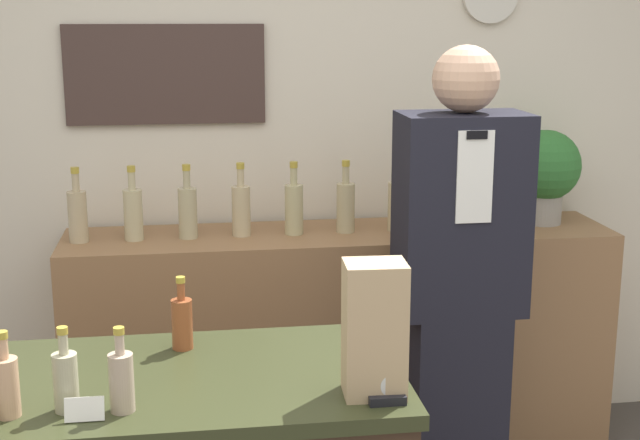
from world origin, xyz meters
The scene contains 20 objects.
back_wall centered at (0.00, 2.00, 1.35)m, with size 5.20×0.09×2.70m.
back_shelf centered at (0.25, 1.71, 0.48)m, with size 2.23×0.47×0.97m.
shopkeeper centered at (0.58, 1.15, 0.87)m, with size 0.44×0.28×1.74m.
potted_plant centered at (1.12, 1.74, 1.20)m, with size 0.30×0.30×0.40m.
paper_bag centered at (0.08, 0.24, 1.09)m, with size 0.15×0.13×0.34m.
tape_dispenser centered at (0.10, 0.19, 0.95)m, with size 0.09×0.06×0.07m.
price_card_right centered at (-0.61, 0.19, 0.95)m, with size 0.09×0.02×0.06m.
counter_bottle_1 centered at (-0.79, 0.24, 1.00)m, with size 0.06×0.06×0.21m.
counter_bottle_2 centered at (-0.66, 0.25, 1.00)m, with size 0.06×0.06×0.21m.
counter_bottle_3 centered at (-0.53, 0.23, 1.00)m, with size 0.06×0.06×0.21m.
counter_bottle_4 centered at (-0.39, 0.62, 1.00)m, with size 0.06×0.06×0.21m.
shelf_bottle_0 centered at (-0.79, 1.70, 1.08)m, with size 0.07×0.07×0.30m.
shelf_bottle_1 centered at (-0.58, 1.70, 1.08)m, with size 0.07×0.07×0.30m.
shelf_bottle_2 centered at (-0.37, 1.70, 1.08)m, with size 0.07×0.07×0.30m.
shelf_bottle_3 centered at (-0.15, 1.71, 1.08)m, with size 0.07×0.07×0.30m.
shelf_bottle_4 centered at (0.06, 1.70, 1.08)m, with size 0.07×0.07×0.30m.
shelf_bottle_5 centered at (0.27, 1.70, 1.08)m, with size 0.07×0.07×0.30m.
shelf_bottle_6 centered at (0.48, 1.70, 1.08)m, with size 0.07×0.07×0.30m.
shelf_bottle_7 centered at (0.69, 1.72, 1.08)m, with size 0.07×0.07×0.30m.
shelf_bottle_8 centered at (0.90, 1.72, 1.08)m, with size 0.07×0.07×0.30m.
Camera 1 is at (-0.35, -1.76, 1.84)m, focal length 50.00 mm.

